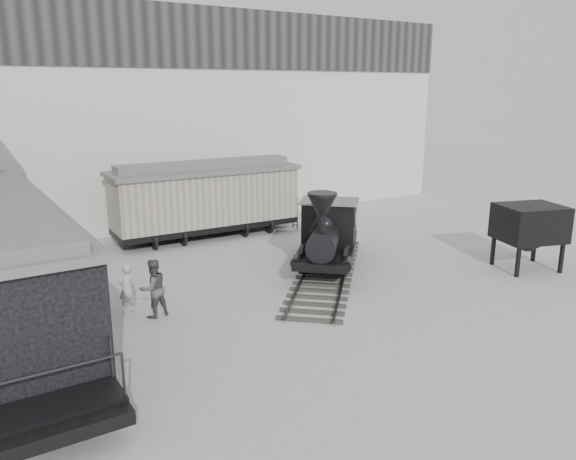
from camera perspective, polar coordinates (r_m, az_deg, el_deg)
ground at (r=18.81m, az=7.58°, el=-7.98°), size 90.00×90.00×0.00m
north_wall at (r=30.40m, az=-11.00°, el=11.16°), size 34.00×2.51×11.00m
locomotive at (r=22.36m, az=4.08°, el=-0.83°), size 8.16×8.56×3.43m
boxcar at (r=27.28m, az=-8.36°, el=3.30°), size 9.20×3.25×3.72m
passenger_coach at (r=18.34m, az=-26.70°, el=-3.20°), size 3.15×13.99×3.73m
visitor_a at (r=18.88m, az=-16.04°, el=-5.72°), size 0.64×0.47×1.62m
visitor_b at (r=18.26m, az=-13.53°, el=-5.78°), size 1.04×0.88×1.90m
coal_hopper at (r=24.16m, az=23.31°, el=0.22°), size 2.89×2.61×2.60m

